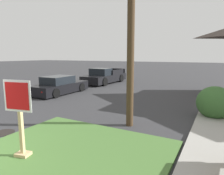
# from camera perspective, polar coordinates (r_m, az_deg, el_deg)

# --- Properties ---
(grass_corner_patch) EXTENTS (5.16, 5.57, 0.08)m
(grass_corner_patch) POSITION_cam_1_polar(r_m,az_deg,el_deg) (5.51, -15.88, -20.02)
(grass_corner_patch) COLOR #477033
(grass_corner_patch) RESTS_ON ground
(stop_sign) EXTENTS (0.79, 0.35, 2.01)m
(stop_sign) POSITION_cam_1_polar(r_m,az_deg,el_deg) (5.68, -24.68, -8.19)
(stop_sign) COLOR tan
(stop_sign) RESTS_ON grass_corner_patch
(manhole_cover) EXTENTS (0.70, 0.70, 0.02)m
(manhole_cover) POSITION_cam_1_polar(r_m,az_deg,el_deg) (8.14, -28.35, -11.24)
(manhole_cover) COLOR black
(manhole_cover) RESTS_ON ground
(parked_sedan_black) EXTENTS (1.91, 4.45, 1.25)m
(parked_sedan_black) POSITION_cam_1_polar(r_m,az_deg,el_deg) (14.70, -14.63, 0.45)
(parked_sedan_black) COLOR black
(parked_sedan_black) RESTS_ON ground
(pickup_truck_black) EXTENTS (2.18, 5.42, 1.48)m
(pickup_truck_black) POSITION_cam_1_polar(r_m,az_deg,el_deg) (19.48, -2.18, 3.04)
(pickup_truck_black) COLOR black
(pickup_truck_black) RESTS_ON ground
(utility_pole) EXTENTS (1.41, 0.27, 8.83)m
(utility_pole) POSITION_cam_1_polar(r_m,az_deg,el_deg) (7.72, 5.51, 23.49)
(utility_pole) COLOR #42301E
(utility_pole) RESTS_ON ground
(shrub_by_curb) EXTENTS (1.49, 1.49, 1.40)m
(shrub_by_curb) POSITION_cam_1_polar(r_m,az_deg,el_deg) (9.62, 27.15, -3.83)
(shrub_by_curb) COLOR #355E2B
(shrub_by_curb) RESTS_ON ground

